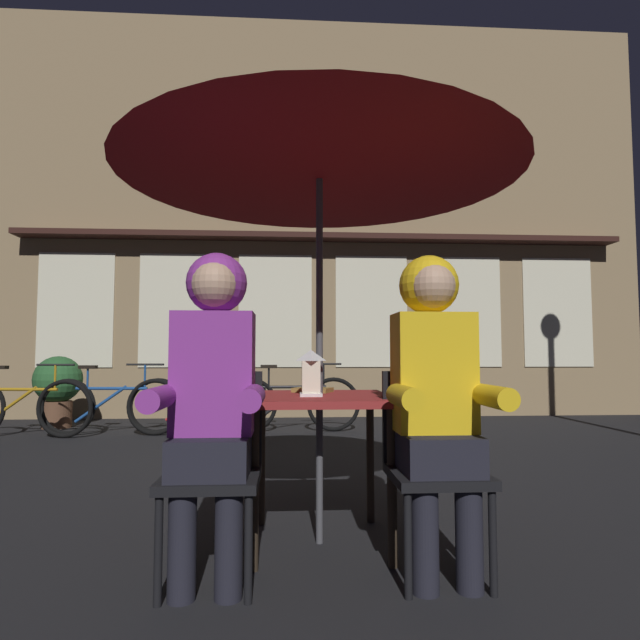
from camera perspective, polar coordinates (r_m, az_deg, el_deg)
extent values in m
plane|color=black|center=(2.81, -0.06, -23.55)|extent=(60.00, 60.00, 0.00)
cube|color=maroon|center=(2.66, -0.06, -8.73)|extent=(0.72, 0.72, 0.04)
cylinder|color=#2D2319|center=(2.41, -7.35, -18.13)|extent=(0.04, 0.04, 0.70)
cylinder|color=#2D2319|center=(2.45, 8.02, -17.88)|extent=(0.04, 0.04, 0.70)
cylinder|color=#2D2319|center=(3.01, -6.54, -15.21)|extent=(0.04, 0.04, 0.70)
cylinder|color=#2D2319|center=(3.05, 5.61, -15.10)|extent=(0.04, 0.04, 0.70)
cylinder|color=#4C4C51|center=(2.65, -0.06, -0.02)|extent=(0.04, 0.04, 2.25)
cone|color=maroon|center=(2.87, -0.06, 18.97)|extent=(2.10, 2.10, 0.38)
sphere|color=#4C4C51|center=(2.96, -0.06, 22.90)|extent=(0.06, 0.06, 0.06)
cube|color=white|center=(2.58, -1.02, -8.29)|extent=(0.11, 0.11, 0.02)
cube|color=white|center=(2.58, -1.02, -6.34)|extent=(0.09, 0.09, 0.16)
pyramid|color=white|center=(2.57, -1.01, -3.95)|extent=(0.11, 0.11, 0.06)
cube|color=black|center=(2.28, -12.01, -16.89)|extent=(0.40, 0.40, 0.04)
cylinder|color=black|center=(2.17, -7.96, -23.87)|extent=(0.03, 0.03, 0.41)
cylinder|color=black|center=(2.22, -17.54, -23.26)|extent=(0.03, 0.03, 0.41)
cylinder|color=black|center=(2.49, -7.32, -21.18)|extent=(0.03, 0.03, 0.41)
cylinder|color=black|center=(2.53, -15.55, -20.77)|extent=(0.03, 0.03, 0.41)
cube|color=black|center=(2.42, -11.28, -10.60)|extent=(0.40, 0.03, 0.42)
cube|color=black|center=(2.35, 12.90, -16.49)|extent=(0.40, 0.40, 0.04)
cylinder|color=black|center=(2.31, 18.66, -22.43)|extent=(0.03, 0.03, 0.41)
cylinder|color=black|center=(2.21, 9.75, -23.42)|extent=(0.03, 0.03, 0.41)
cylinder|color=black|center=(2.61, 15.67, -20.22)|extent=(0.03, 0.03, 0.41)
cylinder|color=black|center=(2.53, 7.86, -20.90)|extent=(0.03, 0.03, 0.41)
cube|color=black|center=(2.49, 11.60, -10.42)|extent=(0.40, 0.03, 0.42)
cylinder|color=black|center=(2.21, -10.11, -22.90)|extent=(0.11, 0.11, 0.45)
cylinder|color=black|center=(2.24, -15.08, -22.60)|extent=(0.11, 0.11, 0.45)
cube|color=black|center=(2.26, -11.98, -14.42)|extent=(0.32, 0.36, 0.16)
cube|color=purple|center=(2.26, -11.71, -5.75)|extent=(0.34, 0.22, 0.52)
cylinder|color=purple|center=(2.03, -7.55, -8.58)|extent=(0.09, 0.30, 0.09)
cylinder|color=purple|center=(2.09, -17.56, -8.31)|extent=(0.09, 0.30, 0.09)
sphere|color=tan|center=(2.28, -11.58, 3.95)|extent=(0.21, 0.21, 0.21)
sphere|color=purple|center=(2.33, -11.41, 4.02)|extent=(0.27, 0.27, 0.27)
cylinder|color=black|center=(2.32, 16.24, -21.90)|extent=(0.11, 0.11, 0.45)
cylinder|color=black|center=(2.27, 11.60, -22.39)|extent=(0.11, 0.11, 0.45)
cube|color=black|center=(2.33, 12.87, -14.10)|extent=(0.32, 0.36, 0.16)
cube|color=yellow|center=(2.33, 12.47, -5.68)|extent=(0.34, 0.22, 0.52)
cylinder|color=yellow|center=(2.19, 18.69, -8.07)|extent=(0.09, 0.30, 0.09)
cylinder|color=yellow|center=(2.08, 9.36, -8.45)|extent=(0.09, 0.30, 0.09)
sphere|color=tan|center=(2.35, 12.33, 3.74)|extent=(0.21, 0.21, 0.21)
sphere|color=yellow|center=(2.40, 12.00, 3.82)|extent=(0.27, 0.27, 0.27)
cube|color=#937A56|center=(8.34, 0.26, 11.17)|extent=(10.00, 0.60, 6.20)
cube|color=#EAE5C6|center=(8.37, -25.52, 1.05)|extent=(1.10, 0.02, 1.70)
cube|color=#EAE5C6|center=(7.94, -15.65, 1.06)|extent=(1.10, 0.02, 1.70)
cube|color=#EAE5C6|center=(7.76, -5.00, 1.04)|extent=(1.10, 0.02, 1.70)
cube|color=#EAE5C6|center=(7.86, 5.75, 0.99)|extent=(1.10, 0.02, 1.70)
cube|color=#EAE5C6|center=(8.22, 15.89, 0.90)|extent=(1.10, 0.02, 1.70)
cube|color=#EAE5C6|center=(8.82, 24.91, 0.80)|extent=(1.10, 0.02, 1.70)
cube|color=#331914|center=(7.81, 0.48, 9.18)|extent=(9.00, 0.36, 0.08)
torus|color=black|center=(6.57, -26.53, -8.80)|extent=(0.66, 0.12, 0.66)
cylinder|color=#B78419|center=(6.81, -30.24, -6.68)|extent=(0.84, 0.13, 0.04)
cylinder|color=#B78419|center=(6.89, -31.15, -8.12)|extent=(0.61, 0.10, 0.44)
cylinder|color=#B78419|center=(6.60, -27.37, -5.66)|extent=(0.02, 0.02, 0.28)
cylinder|color=black|center=(6.60, -27.33, -4.45)|extent=(0.44, 0.07, 0.02)
torus|color=black|center=(6.37, -17.90, -9.18)|extent=(0.66, 0.09, 0.66)
torus|color=black|center=(6.75, -26.25, -8.66)|extent=(0.66, 0.09, 0.66)
cylinder|color=#1E4C93|center=(6.53, -22.16, -7.06)|extent=(0.84, 0.09, 0.04)
cylinder|color=#1E4C93|center=(6.59, -23.19, -8.59)|extent=(0.61, 0.07, 0.44)
cylinder|color=#1E4C93|center=(6.64, -24.43, -5.91)|extent=(0.02, 0.02, 0.24)
cube|color=black|center=(6.63, -24.39, -4.79)|extent=(0.20, 0.09, 0.04)
cylinder|color=#1E4C93|center=(6.39, -18.89, -5.96)|extent=(0.02, 0.02, 0.28)
cylinder|color=black|center=(6.38, -18.86, -4.70)|extent=(0.44, 0.05, 0.02)
torus|color=black|center=(6.53, -8.51, -9.18)|extent=(0.66, 0.19, 0.66)
torus|color=black|center=(6.48, -17.61, -9.10)|extent=(0.66, 0.19, 0.66)
cylinder|color=maroon|center=(6.47, -13.01, -7.28)|extent=(0.82, 0.22, 0.04)
cylinder|color=maroon|center=(6.47, -14.13, -8.87)|extent=(0.60, 0.17, 0.44)
cylinder|color=maroon|center=(6.45, -15.55, -6.18)|extent=(0.02, 0.02, 0.24)
cube|color=black|center=(6.45, -15.53, -5.02)|extent=(0.21, 0.12, 0.04)
cylinder|color=maroon|center=(6.49, -9.56, -6.07)|extent=(0.02, 0.02, 0.28)
cylinder|color=black|center=(6.49, -9.54, -4.83)|extent=(0.43, 0.12, 0.02)
torus|color=black|center=(6.39, 1.52, -9.35)|extent=(0.66, 0.06, 0.66)
torus|color=black|center=(6.36, -7.78, -9.34)|extent=(0.66, 0.06, 0.66)
cylinder|color=black|center=(6.34, -3.12, -7.44)|extent=(0.84, 0.05, 0.04)
cylinder|color=black|center=(6.35, -4.24, -9.07)|extent=(0.61, 0.05, 0.44)
cylinder|color=black|center=(6.33, -5.71, -6.35)|extent=(0.02, 0.02, 0.24)
cube|color=black|center=(6.32, -5.71, -5.17)|extent=(0.20, 0.08, 0.04)
cylinder|color=black|center=(6.35, 0.41, -6.17)|extent=(0.02, 0.02, 0.28)
cylinder|color=black|center=(6.35, 0.40, -4.91)|extent=(0.44, 0.03, 0.02)
cube|color=olive|center=(2.85, -0.83, -7.78)|extent=(0.24, 0.21, 0.02)
cylinder|color=brown|center=(7.51, -27.22, -9.32)|extent=(0.36, 0.36, 0.34)
sphere|color=#285B2D|center=(7.48, -27.11, -5.89)|extent=(0.60, 0.60, 0.60)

